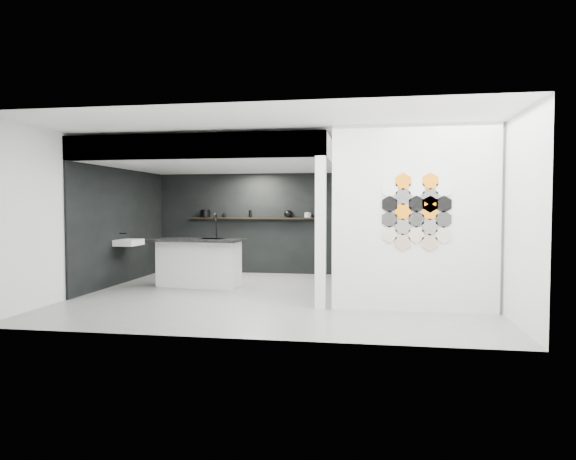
% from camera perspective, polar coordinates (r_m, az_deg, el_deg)
% --- Properties ---
extents(floor, '(7.00, 6.00, 0.01)m').
position_cam_1_polar(floor, '(9.16, -0.92, -7.32)').
color(floor, slate).
extents(partition_panel, '(2.45, 0.15, 2.80)m').
position_cam_1_polar(partition_panel, '(7.91, 13.84, 1.27)').
color(partition_panel, silver).
rests_on(partition_panel, floor).
extents(bay_clad_back, '(4.40, 0.04, 2.35)m').
position_cam_1_polar(bay_clad_back, '(12.20, -4.49, 0.74)').
color(bay_clad_back, black).
rests_on(bay_clad_back, floor).
extents(bay_clad_left, '(0.04, 4.00, 2.35)m').
position_cam_1_polar(bay_clad_left, '(11.10, -17.90, 0.43)').
color(bay_clad_left, black).
rests_on(bay_clad_left, floor).
extents(bulkhead, '(4.40, 4.00, 0.40)m').
position_cam_1_polar(bulkhead, '(10.34, -7.13, 8.01)').
color(bulkhead, silver).
rests_on(bulkhead, corner_column).
extents(corner_column, '(0.16, 0.16, 2.35)m').
position_cam_1_polar(corner_column, '(7.93, 3.64, -0.29)').
color(corner_column, silver).
rests_on(corner_column, floor).
extents(fascia_beam, '(4.40, 0.16, 0.40)m').
position_cam_1_polar(fascia_beam, '(8.52, -10.80, 9.14)').
color(fascia_beam, silver).
rests_on(fascia_beam, corner_column).
extents(wall_basin, '(0.40, 0.60, 0.12)m').
position_cam_1_polar(wall_basin, '(10.84, -17.27, -1.33)').
color(wall_basin, silver).
rests_on(wall_basin, bay_clad_left).
extents(display_shelf, '(3.00, 0.15, 0.04)m').
position_cam_1_polar(display_shelf, '(12.07, -4.15, 1.31)').
color(display_shelf, black).
rests_on(display_shelf, bay_clad_back).
extents(kitchen_island, '(1.86, 0.98, 1.44)m').
position_cam_1_polar(kitchen_island, '(10.24, -9.88, -3.52)').
color(kitchen_island, silver).
rests_on(kitchen_island, floor).
extents(stockpot, '(0.26, 0.26, 0.18)m').
position_cam_1_polar(stockpot, '(12.37, -9.15, 1.82)').
color(stockpot, black).
rests_on(stockpot, display_shelf).
extents(kettle, '(0.23, 0.23, 0.17)m').
position_cam_1_polar(kettle, '(11.90, 0.04, 1.82)').
color(kettle, black).
rests_on(kettle, display_shelf).
extents(glass_bowl, '(0.17, 0.17, 0.11)m').
position_cam_1_polar(glass_bowl, '(11.83, 2.22, 1.66)').
color(glass_bowl, gray).
rests_on(glass_bowl, display_shelf).
extents(glass_vase, '(0.09, 0.09, 0.13)m').
position_cam_1_polar(glass_vase, '(11.83, 2.22, 1.70)').
color(glass_vase, gray).
rests_on(glass_vase, display_shelf).
extents(bottle_dark, '(0.09, 0.09, 0.17)m').
position_cam_1_polar(bottle_dark, '(12.07, -4.21, 1.82)').
color(bottle_dark, black).
rests_on(bottle_dark, display_shelf).
extents(utensil_cup, '(0.10, 0.10, 0.09)m').
position_cam_1_polar(utensil_cup, '(12.24, -7.14, 1.63)').
color(utensil_cup, black).
rests_on(utensil_cup, display_shelf).
extents(hex_tile_cluster, '(1.04, 0.02, 1.16)m').
position_cam_1_polar(hex_tile_cluster, '(7.82, 14.14, 2.02)').
color(hex_tile_cluster, beige).
rests_on(hex_tile_cluster, partition_panel).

